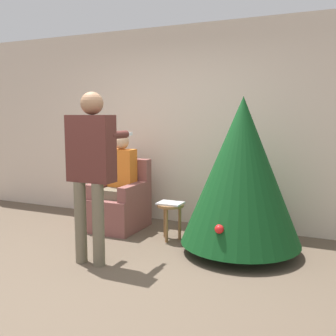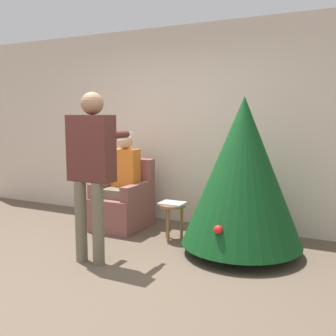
% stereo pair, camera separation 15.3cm
% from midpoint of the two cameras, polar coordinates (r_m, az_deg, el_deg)
% --- Properties ---
extents(ground_plane, '(14.00, 14.00, 0.00)m').
position_cam_midpoint_polar(ground_plane, '(3.81, -10.28, -15.67)').
color(ground_plane, brown).
extents(wall_back, '(8.00, 0.06, 2.70)m').
position_cam_midpoint_polar(wall_back, '(5.45, 3.62, 6.07)').
color(wall_back, beige).
rests_on(wall_back, ground_plane).
extents(christmas_tree, '(1.30, 1.30, 1.70)m').
position_cam_midpoint_polar(christmas_tree, '(4.28, 11.80, -0.49)').
color(christmas_tree, brown).
rests_on(christmas_tree, ground_plane).
extents(armchair, '(0.61, 0.73, 0.91)m').
position_cam_midpoint_polar(armchair, '(5.31, -5.62, -5.20)').
color(armchair, brown).
rests_on(armchair, ground_plane).
extents(person_seated, '(0.36, 0.46, 1.25)m').
position_cam_midpoint_polar(person_seated, '(5.22, -5.81, -1.33)').
color(person_seated, '#6B604C').
rests_on(person_seated, ground_plane).
extents(person_standing, '(0.49, 0.57, 1.73)m').
position_cam_midpoint_polar(person_standing, '(4.01, -10.00, 1.11)').
color(person_standing, '#6B604C').
rests_on(person_standing, ground_plane).
extents(side_stool, '(0.32, 0.32, 0.44)m').
position_cam_midpoint_polar(side_stool, '(4.76, 1.56, -6.30)').
color(side_stool, olive).
rests_on(side_stool, ground_plane).
extents(laptop, '(0.29, 0.23, 0.02)m').
position_cam_midpoint_polar(laptop, '(4.74, 1.56, -5.14)').
color(laptop, silver).
rests_on(laptop, side_stool).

